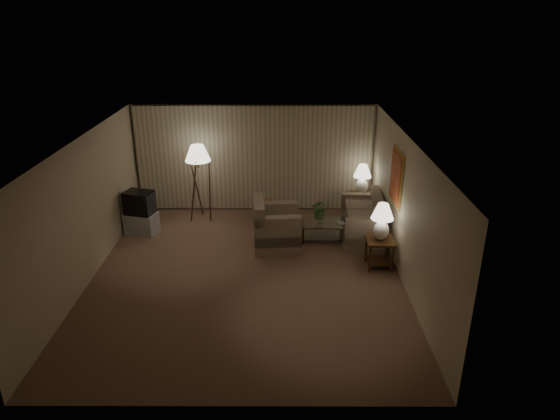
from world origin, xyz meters
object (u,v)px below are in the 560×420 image
at_px(side_table_near, 380,248).
at_px(table_lamp_far, 362,177).
at_px(coffee_table, 327,228).
at_px(side_table_far, 361,201).
at_px(armchair, 277,228).
at_px(tv_cabinet, 142,223).
at_px(table_lamp_near, 382,219).
at_px(ottoman, 267,211).
at_px(sofa, 362,222).
at_px(vase, 320,219).
at_px(floor_lamp, 199,181).
at_px(crt_tv, 139,203).

xyz_separation_m(side_table_near, table_lamp_far, (-0.00, 2.57, 0.63)).
bearing_deg(coffee_table, side_table_far, 54.22).
distance_m(armchair, side_table_near, 2.26).
bearing_deg(coffee_table, tv_cabinet, 175.68).
distance_m(table_lamp_near, ottoman, 3.44).
bearing_deg(sofa, coffee_table, -79.53).
distance_m(side_table_near, ottoman, 3.34).
bearing_deg(vase, ottoman, 137.12).
bearing_deg(coffee_table, floor_lamp, 158.68).
relative_size(side_table_far, table_lamp_far, 0.79).
xyz_separation_m(armchair, side_table_far, (2.07, 1.69, -0.03)).
bearing_deg(armchair, tv_cabinet, 72.72).
relative_size(table_lamp_far, ottoman, 1.19).
bearing_deg(tv_cabinet, coffee_table, 10.74).
xyz_separation_m(armchair, side_table_near, (2.07, -0.89, -0.02)).
bearing_deg(armchair, coffee_table, -77.02).
bearing_deg(coffee_table, sofa, 7.09).
bearing_deg(side_table_far, table_lamp_near, -90.00).
xyz_separation_m(table_lamp_near, ottoman, (-2.33, 2.39, -0.84)).
relative_size(crt_tv, floor_lamp, 0.38).
bearing_deg(ottoman, sofa, -25.45).
relative_size(sofa, armchair, 1.52).
bearing_deg(sofa, side_table_near, 9.72).
height_order(armchair, coffee_table, armchair).
relative_size(sofa, side_table_far, 3.06).
height_order(tv_cabinet, ottoman, tv_cabinet).
bearing_deg(coffee_table, vase, -180.00).
height_order(floor_lamp, vase, floor_lamp).
xyz_separation_m(tv_cabinet, ottoman, (2.87, 0.82, -0.04)).
bearing_deg(floor_lamp, table_lamp_near, -31.49).
relative_size(sofa, side_table_near, 3.06).
bearing_deg(armchair, table_lamp_far, -55.84).
height_order(table_lamp_far, coffee_table, table_lamp_far).
xyz_separation_m(coffee_table, vase, (-0.15, -0.00, 0.22)).
relative_size(ottoman, vase, 3.90).
height_order(side_table_far, crt_tv, crt_tv).
relative_size(side_table_near, vase, 3.70).
relative_size(side_table_near, ottoman, 0.95).
xyz_separation_m(table_lamp_far, crt_tv, (-5.20, -1.00, -0.28)).
height_order(tv_cabinet, floor_lamp, floor_lamp).
bearing_deg(side_table_far, side_table_near, -90.00).
xyz_separation_m(sofa, tv_cabinet, (-5.05, 0.22, -0.13)).
height_order(armchair, side_table_near, armchair).
relative_size(side_table_far, table_lamp_near, 0.78).
xyz_separation_m(side_table_near, coffee_table, (-0.95, 1.25, -0.13)).
height_order(armchair, side_table_far, armchair).
xyz_separation_m(floor_lamp, ottoman, (1.62, -0.03, -0.77)).
height_order(table_lamp_near, table_lamp_far, table_lamp_near).
height_order(sofa, coffee_table, sofa).
distance_m(table_lamp_far, coffee_table, 1.80).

